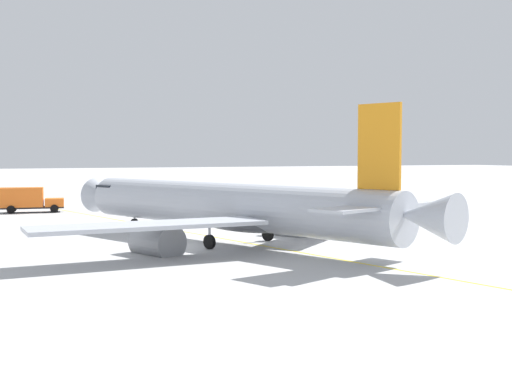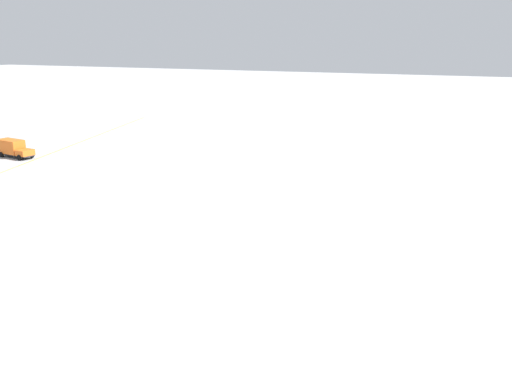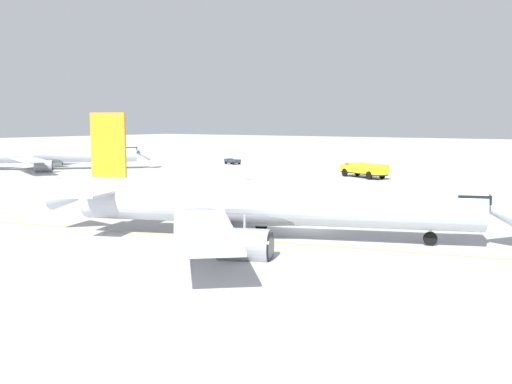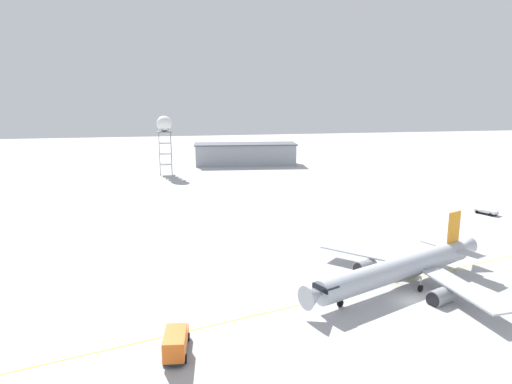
{
  "view_description": "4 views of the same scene",
  "coord_description": "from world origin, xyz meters",
  "views": [
    {
      "loc": [
        -12.95,
        -49.55,
        7.18
      ],
      "look_at": [
        6.45,
        -4.34,
        4.33
      ],
      "focal_mm": 45.65,
      "sensor_mm": 36.0,
      "label": 1
    },
    {
      "loc": [
        69.87,
        -32.88,
        20.23
      ],
      "look_at": [
        49.25,
        13.72,
        5.69
      ],
      "focal_mm": 37.67,
      "sensor_mm": 36.0,
      "label": 2
    },
    {
      "loc": [
        46.2,
        26.16,
        9.72
      ],
      "look_at": [
        3.44,
        -3.53,
        3.53
      ],
      "focal_mm": 41.68,
      "sensor_mm": 36.0,
      "label": 3
    },
    {
      "loc": [
        -58.0,
        36.01,
        30.28
      ],
      "look_at": [
        49.25,
        13.72,
        7.32
      ],
      "focal_mm": 32.28,
      "sensor_mm": 36.0,
      "label": 4
    }
  ],
  "objects": [
    {
      "name": "taxiway_centreline",
      "position": [
        5.88,
        3.32,
        0.0
      ],
      "size": [
        44.05,
        167.13,
        0.01
      ],
      "rotation": [
        0.0,
        0.0,
        1.83
      ],
      "color": "yellow",
      "rests_on": "ground_plane"
    },
    {
      "name": "baggage_truck_truck_extra",
      "position": [
        -62.12,
        -55.61,
        0.71
      ],
      "size": [
        2.72,
        4.15,
        1.22
      ],
      "rotation": [
        0.0,
        0.0,
        4.5
      ],
      "color": "#232326",
      "rests_on": "ground_plane"
    },
    {
      "name": "airliner_secondary",
      "position": [
        -28.62,
        -76.63,
        3.12
      ],
      "size": [
        30.65,
        30.26,
        11.03
      ],
      "rotation": [
        0.0,
        0.0,
        2.37
      ],
      "color": "#B2B7C1",
      "rests_on": "ground_plane"
    },
    {
      "name": "fire_tender_truck",
      "position": [
        -48.75,
        -16.86,
        1.54
      ],
      "size": [
        7.04,
        10.21,
        2.5
      ],
      "rotation": [
        0.0,
        0.0,
        4.25
      ],
      "color": "#232326",
      "rests_on": "ground_plane"
    },
    {
      "name": "ground_plane",
      "position": [
        0.0,
        0.0,
        0.0
      ],
      "size": [
        600.0,
        600.0,
        0.0
      ],
      "primitive_type": "plane",
      "color": "#B2B2B2"
    },
    {
      "name": "fuel_tanker_truck",
      "position": [
        -24.49,
        -21.94,
        1.58
      ],
      "size": [
        5.3,
        9.87,
        2.87
      ],
      "rotation": [
        0.0,
        0.0,
        4.39
      ],
      "color": "#232326",
      "rests_on": "ground_plane"
    },
    {
      "name": "airliner_main",
      "position": [
        5.66,
        -0.91,
        2.81
      ],
      "size": [
        33.35,
        37.64,
        10.88
      ],
      "rotation": [
        0.0,
        0.0,
        1.96
      ],
      "color": "#B2B7C1",
      "rests_on": "ground_plane"
    }
  ]
}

